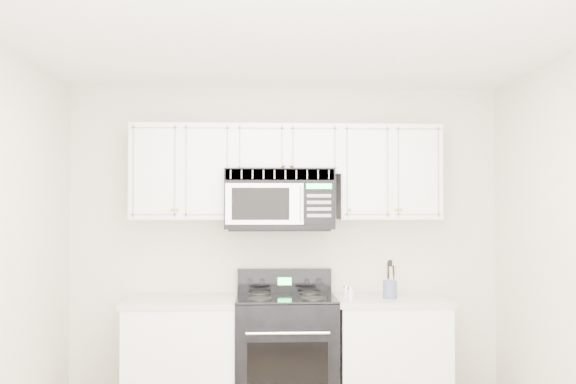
{
  "coord_description": "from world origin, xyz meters",
  "views": [
    {
      "loc": [
        -0.21,
        -3.52,
        1.63
      ],
      "look_at": [
        0.0,
        1.3,
        1.73
      ],
      "focal_mm": 40.0,
      "sensor_mm": 36.0,
      "label": 1
    }
  ],
  "objects": [
    {
      "name": "room",
      "position": [
        0.0,
        0.0,
        1.3
      ],
      "size": [
        3.51,
        3.51,
        2.61
      ],
      "color": "olive",
      "rests_on": "ground"
    },
    {
      "name": "base_cabinet_right",
      "position": [
        0.8,
        1.44,
        0.43
      ],
      "size": [
        0.86,
        0.65,
        0.92
      ],
      "color": "white",
      "rests_on": "ground"
    },
    {
      "name": "utensil_crock",
      "position": [
        0.79,
        1.37,
        1.0
      ],
      "size": [
        0.11,
        0.11,
        0.29
      ],
      "color": "#4E5D87",
      "rests_on": "base_cabinet_right"
    },
    {
      "name": "range",
      "position": [
        -0.01,
        1.43,
        0.48
      ],
      "size": [
        0.76,
        0.69,
        1.12
      ],
      "color": "black",
      "rests_on": "ground"
    },
    {
      "name": "base_cabinet_left",
      "position": [
        -0.8,
        1.44,
        0.43
      ],
      "size": [
        0.86,
        0.65,
        0.92
      ],
      "color": "white",
      "rests_on": "ground"
    },
    {
      "name": "shaker_pepper",
      "position": [
        0.47,
        1.29,
        0.97
      ],
      "size": [
        0.04,
        0.04,
        0.1
      ],
      "color": "silver",
      "rests_on": "base_cabinet_right"
    },
    {
      "name": "upper_cabinets",
      "position": [
        0.0,
        1.58,
        1.93
      ],
      "size": [
        2.44,
        0.37,
        0.75
      ],
      "color": "white",
      "rests_on": "ground"
    },
    {
      "name": "shaker_salt",
      "position": [
        0.45,
        1.38,
        0.97
      ],
      "size": [
        0.04,
        0.04,
        0.1
      ],
      "color": "silver",
      "rests_on": "base_cabinet_right"
    },
    {
      "name": "microwave",
      "position": [
        -0.06,
        1.53,
        1.68
      ],
      "size": [
        0.84,
        0.47,
        0.47
      ],
      "color": "black",
      "rests_on": "ground"
    }
  ]
}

